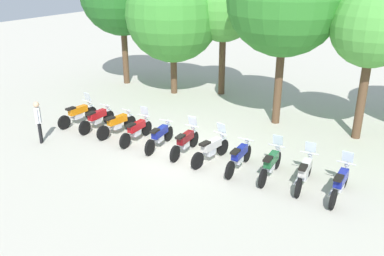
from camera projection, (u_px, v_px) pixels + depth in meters
The scene contains 16 objects.
ground_plane at pixel (185, 153), 16.33m from camera, with size 80.00×80.00×0.00m, color #BCB7A8.
motorcycle_0 at pixel (78, 113), 19.11m from camera, with size 0.62×2.19×1.37m.
motorcycle_1 at pixel (97, 118), 18.53m from camera, with size 0.62×2.19×0.99m.
motorcycle_2 at pixel (117, 124), 17.94m from camera, with size 0.66×2.19×0.99m.
motorcycle_3 at pixel (137, 130), 17.25m from camera, with size 0.62×2.19×1.37m.
motorcycle_4 at pixel (160, 136), 16.68m from camera, with size 0.62×2.19×0.99m.
motorcycle_5 at pixel (185, 141), 16.14m from camera, with size 0.62×2.19×1.37m.
motorcycle_6 at pixel (211, 149), 15.50m from camera, with size 0.69×2.18×1.37m.
motorcycle_7 at pixel (239, 157), 14.90m from camera, with size 0.62×2.19×0.99m.
motorcycle_8 at pixel (271, 163), 14.37m from camera, with size 0.62×2.19×1.37m.
motorcycle_9 at pixel (305, 172), 13.80m from camera, with size 0.62×2.19×1.37m.
motorcycle_10 at pixel (340, 182), 13.13m from camera, with size 0.62×2.19×1.37m.
person_0 at pixel (38, 119), 16.92m from camera, with size 0.33×0.35×1.79m.
tree_1 at pixel (173, 15), 22.22m from camera, with size 5.12×5.12×6.95m.
tree_2 at pixel (224, 9), 21.94m from camera, with size 3.56×3.56×6.52m.
tree_4 at pixel (373, 26), 16.04m from camera, with size 3.33×3.33×6.41m.
Camera 1 is at (7.87, -12.51, 7.02)m, focal length 38.74 mm.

